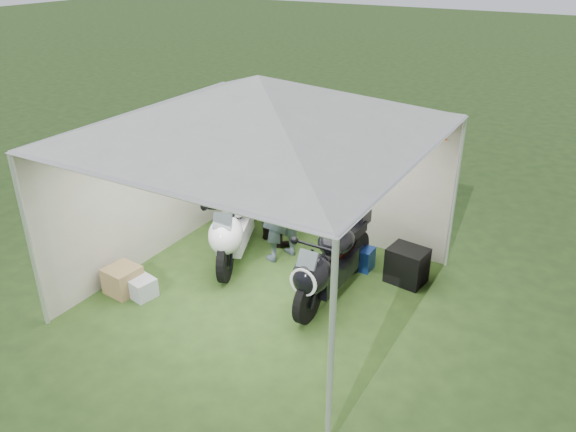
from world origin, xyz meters
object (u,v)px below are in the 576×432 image
at_px(canopy_tent, 260,110).
at_px(crate_1, 123,280).
at_px(person_blue_jacket, 280,200).
at_px(motorcycle_white, 234,223).
at_px(crate_0, 140,287).
at_px(paddock_stand, 358,257).
at_px(equipment_box, 407,265).
at_px(person_dark_jacket, 276,187).
at_px(motorcycle_black, 330,261).

relative_size(canopy_tent, crate_1, 13.41).
xyz_separation_m(person_blue_jacket, crate_1, (-1.40, -1.92, -0.78)).
distance_m(canopy_tent, crate_1, 3.08).
relative_size(motorcycle_white, crate_0, 5.07).
distance_m(paddock_stand, crate_0, 3.17).
distance_m(canopy_tent, motorcycle_white, 2.23).
distance_m(equipment_box, crate_0, 3.75).
height_order(canopy_tent, person_dark_jacket, canopy_tent).
height_order(person_dark_jacket, person_blue_jacket, person_blue_jacket).
relative_size(person_dark_jacket, person_blue_jacket, 0.94).
xyz_separation_m(paddock_stand, person_blue_jacket, (-1.15, -0.33, 0.80)).
bearing_deg(crate_1, person_blue_jacket, 53.89).
xyz_separation_m(person_dark_jacket, crate_1, (-1.01, -2.45, -0.72)).
xyz_separation_m(paddock_stand, crate_1, (-2.55, -2.25, 0.02)).
bearing_deg(crate_0, equipment_box, 35.60).
relative_size(paddock_stand, person_blue_jacket, 0.23).
distance_m(canopy_tent, equipment_box, 3.09).
distance_m(motorcycle_white, person_dark_jacket, 0.96).
xyz_separation_m(motorcycle_white, paddock_stand, (1.74, 0.69, -0.43)).
relative_size(paddock_stand, crate_1, 1.07).
distance_m(motorcycle_white, crate_0, 1.67).
height_order(paddock_stand, crate_0, paddock_stand).
xyz_separation_m(motorcycle_white, crate_0, (-0.54, -1.51, -0.46)).
relative_size(person_dark_jacket, equipment_box, 3.48).
height_order(canopy_tent, equipment_box, canopy_tent).
relative_size(motorcycle_black, crate_0, 5.11).
relative_size(motorcycle_white, person_blue_jacket, 1.07).
bearing_deg(canopy_tent, motorcycle_white, 147.37).
height_order(motorcycle_black, paddock_stand, motorcycle_black).
xyz_separation_m(person_dark_jacket, person_blue_jacket, (0.40, -0.52, 0.05)).
relative_size(motorcycle_black, paddock_stand, 4.63).
distance_m(motorcycle_white, crate_1, 1.80).
relative_size(equipment_box, crate_1, 1.24).
xyz_separation_m(person_blue_jacket, equipment_box, (1.91, 0.31, -0.70)).
bearing_deg(motorcycle_black, motorcycle_white, 172.16).
height_order(motorcycle_black, crate_0, motorcycle_black).
xyz_separation_m(equipment_box, crate_0, (-3.04, -2.18, -0.13)).
bearing_deg(person_blue_jacket, person_dark_jacket, -122.39).
bearing_deg(motorcycle_white, person_dark_jacket, 55.37).
height_order(paddock_stand, person_blue_jacket, person_blue_jacket).
distance_m(motorcycle_black, equipment_box, 1.24).
distance_m(paddock_stand, person_blue_jacket, 1.44).
bearing_deg(person_dark_jacket, motorcycle_white, 98.66).
height_order(canopy_tent, person_blue_jacket, canopy_tent).
distance_m(motorcycle_black, person_blue_jacket, 1.36).
bearing_deg(crate_0, person_blue_jacket, 58.85).
relative_size(canopy_tent, person_dark_jacket, 3.10).
bearing_deg(crate_1, crate_0, 10.16).
bearing_deg(equipment_box, person_blue_jacket, -170.90).
bearing_deg(canopy_tent, person_blue_jacket, 106.60).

